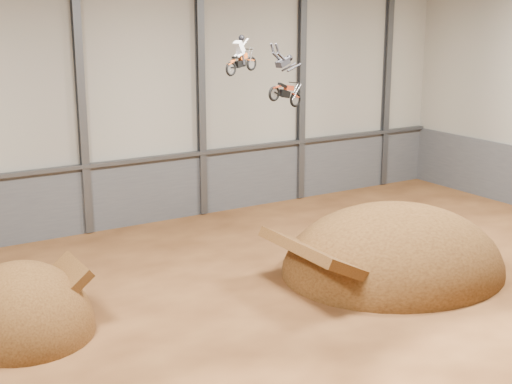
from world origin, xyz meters
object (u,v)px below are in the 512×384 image
(takeoff_ramp, at_px, (24,331))
(fmx_rider_a, at_px, (242,53))
(landing_ramp, at_px, (393,271))
(fmx_rider_b, at_px, (284,77))

(takeoff_ramp, xyz_separation_m, fmx_rider_a, (9.61, 0.68, 9.54))
(fmx_rider_a, bearing_deg, landing_ramp, -45.77)
(takeoff_ramp, height_order, fmx_rider_a, fmx_rider_a)
(takeoff_ramp, distance_m, landing_ramp, 15.69)
(takeoff_ramp, bearing_deg, fmx_rider_a, 4.07)
(landing_ramp, bearing_deg, takeoff_ramp, 171.11)
(landing_ramp, xyz_separation_m, fmx_rider_a, (-5.89, 3.11, 9.54))
(landing_ramp, bearing_deg, fmx_rider_b, 166.20)
(landing_ramp, distance_m, fmx_rider_b, 10.14)
(fmx_rider_a, bearing_deg, takeoff_ramp, 166.11)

